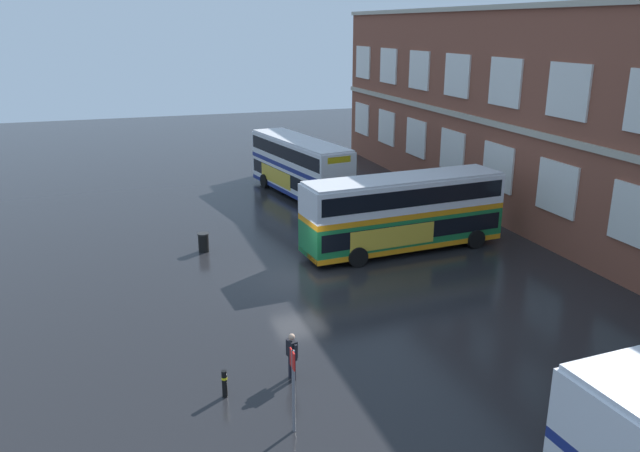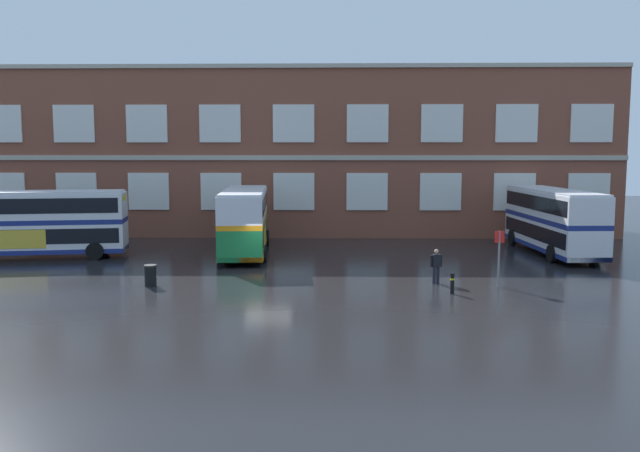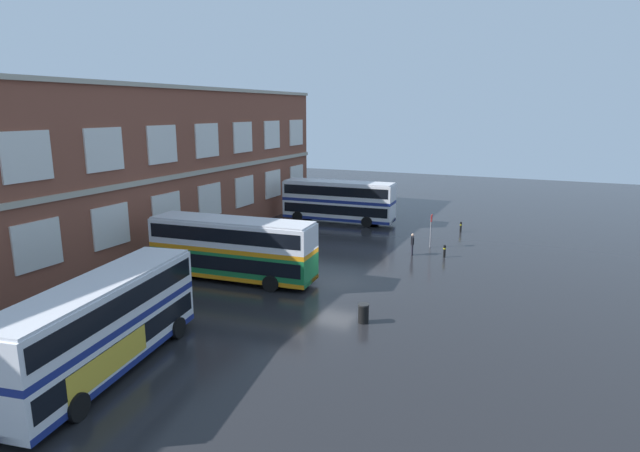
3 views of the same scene
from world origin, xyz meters
name	(u,v)px [view 2 (image 2 of 3)]	position (x,y,z in m)	size (l,w,h in m)	color
ground_plane	(272,266)	(0.00, 2.00, 0.00)	(120.00, 120.00, 0.00)	black
brick_terminal_building	(263,154)	(-2.17, 17.98, 6.23)	(54.04, 8.19, 12.76)	brown
double_decker_near	(32,223)	(-14.79, 4.49, 2.15)	(11.28, 4.45, 4.07)	silver
double_decker_middle	(245,220)	(-2.10, 6.42, 2.15)	(3.51, 11.17, 4.07)	#197038
double_decker_far	(553,220)	(17.33, 6.90, 2.15)	(3.32, 11.13, 4.07)	silver
waiting_passenger	(436,265)	(8.55, -2.82, 0.93)	(0.64, 0.33, 1.70)	black
bus_stand_flag	(499,253)	(11.41, -3.60, 1.64)	(0.44, 0.10, 2.70)	slate
station_litter_bin	(150,275)	(-5.29, -3.77, 0.52)	(0.60, 0.60, 1.03)	black
safety_bollard_east	(452,283)	(8.93, -5.22, 0.49)	(0.19, 0.19, 0.95)	black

